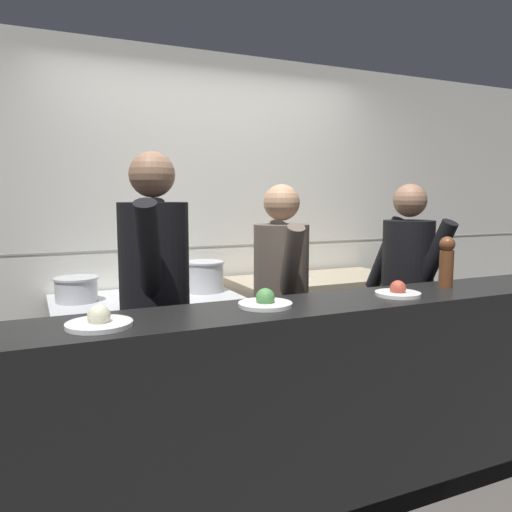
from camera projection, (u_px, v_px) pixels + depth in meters
ground_plane at (303, 477)px, 2.73m from camera, size 14.00×14.00×0.00m
wall_back_tiled at (214, 227)px, 3.86m from camera, size 8.00×0.06×2.60m
oven_range at (148, 361)px, 3.34m from camera, size 1.19×0.71×0.87m
prep_counter at (315, 336)px, 3.88m from camera, size 1.30×0.65×0.92m
pass_counter at (341, 403)px, 2.47m from camera, size 3.24×0.45×1.03m
stock_pot at (76, 289)px, 3.13m from camera, size 0.27×0.27×0.16m
sauce_pot at (143, 282)px, 3.30m from camera, size 0.27×0.27×0.19m
braising_pot at (204, 276)px, 3.46m from camera, size 0.28×0.28×0.21m
mixing_bowl_steel at (298, 271)px, 3.79m from camera, size 0.23×0.23×0.10m
plated_dish_main at (99, 321)px, 1.91m from camera, size 0.25×0.25×0.09m
plated_dish_appetiser at (265, 302)px, 2.27m from camera, size 0.25×0.25×0.09m
plated_dish_dessert at (398, 292)px, 2.51m from camera, size 0.23×0.23×0.08m
pepper_mill at (447, 261)px, 2.74m from camera, size 0.08×0.08×0.28m
chef_head_cook at (155, 304)px, 2.59m from camera, size 0.45×0.76×1.76m
chef_sous at (281, 304)px, 2.97m from camera, size 0.39×0.70×1.60m
chef_line at (407, 294)px, 3.27m from camera, size 0.37×0.71×1.61m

